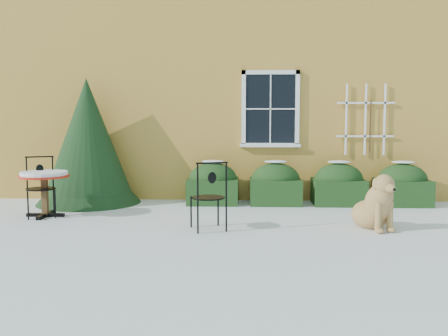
{
  "coord_description": "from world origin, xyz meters",
  "views": [
    {
      "loc": [
        0.39,
        -7.75,
        1.76
      ],
      "look_at": [
        0.0,
        1.0,
        0.9
      ],
      "focal_mm": 40.0,
      "sensor_mm": 36.0,
      "label": 1
    }
  ],
  "objects_px": {
    "dog": "(376,206)",
    "bistro_table": "(44,179)",
    "patio_chair_far": "(41,187)",
    "evergreen_shrub": "(88,153)",
    "patio_chair_near": "(209,196)"
  },
  "relations": [
    {
      "from": "bistro_table",
      "to": "patio_chair_far",
      "type": "xyz_separation_m",
      "value": [
        -0.09,
        0.04,
        -0.14
      ]
    },
    {
      "from": "evergreen_shrub",
      "to": "patio_chair_near",
      "type": "height_order",
      "value": "evergreen_shrub"
    },
    {
      "from": "bistro_table",
      "to": "patio_chair_far",
      "type": "distance_m",
      "value": 0.17
    },
    {
      "from": "dog",
      "to": "bistro_table",
      "type": "bearing_deg",
      "value": 151.95
    },
    {
      "from": "evergreen_shrub",
      "to": "patio_chair_far",
      "type": "bearing_deg",
      "value": -105.89
    },
    {
      "from": "patio_chair_near",
      "to": "dog",
      "type": "bearing_deg",
      "value": 164.42
    },
    {
      "from": "patio_chair_near",
      "to": "patio_chair_far",
      "type": "xyz_separation_m",
      "value": [
        -3.14,
        1.01,
        -0.01
      ]
    },
    {
      "from": "patio_chair_far",
      "to": "evergreen_shrub",
      "type": "bearing_deg",
      "value": 49.76
    },
    {
      "from": "patio_chair_far",
      "to": "patio_chair_near",
      "type": "bearing_deg",
      "value": -42.2
    },
    {
      "from": "evergreen_shrub",
      "to": "bistro_table",
      "type": "bearing_deg",
      "value": -102.27
    },
    {
      "from": "patio_chair_far",
      "to": "dog",
      "type": "distance_m",
      "value": 5.86
    },
    {
      "from": "patio_chair_far",
      "to": "dog",
      "type": "bearing_deg",
      "value": -32.5
    },
    {
      "from": "bistro_table",
      "to": "dog",
      "type": "xyz_separation_m",
      "value": [
        5.71,
        -0.79,
        -0.31
      ]
    },
    {
      "from": "evergreen_shrub",
      "to": "patio_chair_near",
      "type": "relative_size",
      "value": 2.36
    },
    {
      "from": "evergreen_shrub",
      "to": "dog",
      "type": "distance_m",
      "value": 5.89
    }
  ]
}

